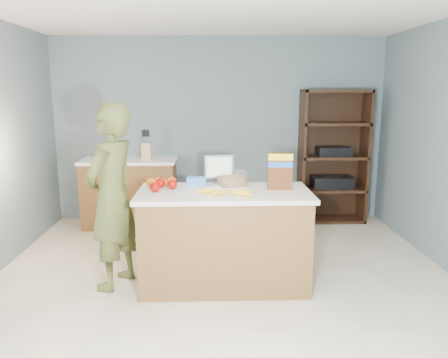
{
  "coord_description": "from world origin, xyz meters",
  "views": [
    {
      "loc": [
        -0.12,
        -3.54,
        1.8
      ],
      "look_at": [
        0.0,
        0.35,
        1.0
      ],
      "focal_mm": 35.0,
      "sensor_mm": 36.0,
      "label": 1
    }
  ],
  "objects_px": {
    "person": "(112,197)",
    "tv": "(219,168)",
    "shelving_unit": "(332,159)",
    "counter_peninsula": "(224,242)",
    "cereal_box": "(280,168)"
  },
  "relations": [
    {
      "from": "person",
      "to": "tv",
      "type": "distance_m",
      "value": 1.04
    },
    {
      "from": "tv",
      "to": "counter_peninsula",
      "type": "bearing_deg",
      "value": -82.55
    },
    {
      "from": "shelving_unit",
      "to": "cereal_box",
      "type": "distance_m",
      "value": 2.26
    },
    {
      "from": "tv",
      "to": "cereal_box",
      "type": "distance_m",
      "value": 0.61
    },
    {
      "from": "tv",
      "to": "cereal_box",
      "type": "xyz_separation_m",
      "value": [
        0.55,
        -0.25,
        0.03
      ]
    },
    {
      "from": "tv",
      "to": "cereal_box",
      "type": "bearing_deg",
      "value": -24.56
    },
    {
      "from": "shelving_unit",
      "to": "person",
      "type": "height_order",
      "value": "shelving_unit"
    },
    {
      "from": "counter_peninsula",
      "to": "cereal_box",
      "type": "height_order",
      "value": "cereal_box"
    },
    {
      "from": "shelving_unit",
      "to": "tv",
      "type": "bearing_deg",
      "value": -132.4
    },
    {
      "from": "counter_peninsula",
      "to": "tv",
      "type": "height_order",
      "value": "tv"
    },
    {
      "from": "person",
      "to": "tv",
      "type": "height_order",
      "value": "person"
    },
    {
      "from": "tv",
      "to": "person",
      "type": "bearing_deg",
      "value": -163.27
    },
    {
      "from": "person",
      "to": "tv",
      "type": "bearing_deg",
      "value": 129.56
    },
    {
      "from": "counter_peninsula",
      "to": "cereal_box",
      "type": "xyz_separation_m",
      "value": [
        0.51,
        0.06,
        0.68
      ]
    },
    {
      "from": "counter_peninsula",
      "to": "shelving_unit",
      "type": "height_order",
      "value": "shelving_unit"
    }
  ]
}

